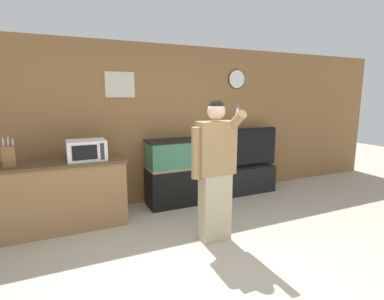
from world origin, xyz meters
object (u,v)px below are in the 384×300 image
object	(u,v)px
counter_island	(64,195)
aquarium_on_stand	(175,172)
tv_on_stand	(248,173)
person_standing	(215,169)
microwave	(87,150)
knife_block	(9,156)

from	to	relation	value
counter_island	aquarium_on_stand	distance (m)	1.71
counter_island	tv_on_stand	distance (m)	3.16
counter_island	person_standing	size ratio (longest dim) A/B	0.93
aquarium_on_stand	tv_on_stand	world-z (taller)	tv_on_stand
microwave	knife_block	size ratio (longest dim) A/B	1.38
aquarium_on_stand	knife_block	bearing A→B (deg)	-173.05
tv_on_stand	aquarium_on_stand	bearing A→B (deg)	-178.21
microwave	person_standing	xyz separation A→B (m)	(1.35, -1.10, -0.15)
person_standing	tv_on_stand	bearing A→B (deg)	43.47
counter_island	knife_block	bearing A→B (deg)	-175.00
knife_block	tv_on_stand	bearing A→B (deg)	4.94
knife_block	counter_island	bearing A→B (deg)	5.00
tv_on_stand	knife_block	bearing A→B (deg)	-175.06
microwave	tv_on_stand	bearing A→B (deg)	6.12
counter_island	person_standing	world-z (taller)	person_standing
knife_block	aquarium_on_stand	world-z (taller)	knife_block
aquarium_on_stand	person_standing	xyz separation A→B (m)	(-0.03, -1.36, 0.37)
person_standing	knife_block	bearing A→B (deg)	154.15
knife_block	person_standing	distance (m)	2.49
microwave	tv_on_stand	distance (m)	2.94
knife_block	tv_on_stand	xyz separation A→B (m)	(3.72, 0.32, -0.70)
microwave	aquarium_on_stand	distance (m)	1.49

